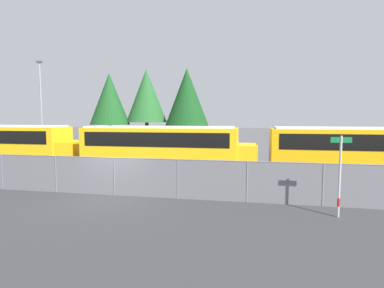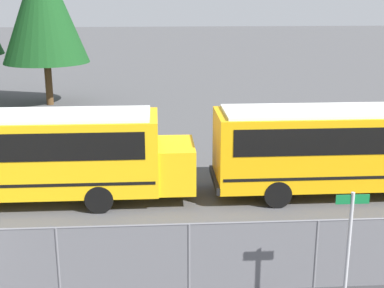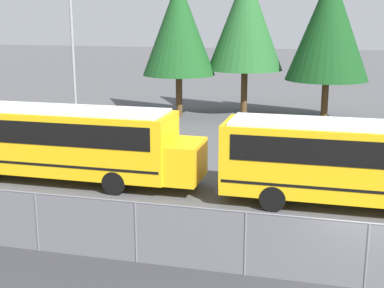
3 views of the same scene
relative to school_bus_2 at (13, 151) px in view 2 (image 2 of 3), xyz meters
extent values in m
cylinder|color=slate|center=(2.45, -6.05, -0.92)|extent=(0.07, 0.07, 1.75)
cylinder|color=slate|center=(5.47, -6.05, -0.92)|extent=(0.07, 0.07, 1.75)
cylinder|color=slate|center=(8.48, -6.05, -0.92)|extent=(0.07, 0.07, 1.75)
cube|color=yellow|center=(-0.25, 0.00, -0.10)|extent=(10.09, 2.45, 2.48)
cube|color=black|center=(-0.25, 0.00, 0.45)|extent=(9.28, 2.49, 0.89)
cube|color=black|center=(-0.25, 0.00, -0.79)|extent=(9.89, 2.48, 0.10)
cube|color=yellow|center=(5.40, 0.00, -0.60)|extent=(1.21, 2.25, 1.49)
cube|color=silver|center=(-0.25, 0.00, 1.19)|extent=(9.59, 2.20, 0.10)
cylinder|color=black|center=(2.88, 1.10, -1.34)|extent=(0.92, 0.28, 0.92)
cylinder|color=black|center=(2.88, -1.10, -1.34)|extent=(0.92, 0.28, 0.92)
cube|color=#EDA80F|center=(11.82, 0.06, -0.10)|extent=(10.09, 2.45, 2.48)
cube|color=black|center=(11.82, 0.06, 0.45)|extent=(9.28, 2.49, 0.89)
cube|color=black|center=(11.82, 0.06, -0.79)|extent=(9.89, 2.48, 0.10)
cube|color=black|center=(6.73, 0.06, -1.19)|extent=(0.12, 2.45, 0.24)
cube|color=silver|center=(11.82, 0.06, 1.19)|extent=(9.59, 2.20, 0.10)
cylinder|color=black|center=(8.69, 1.16, -1.34)|extent=(0.92, 0.28, 0.92)
cylinder|color=black|center=(8.69, -1.05, -1.34)|extent=(0.92, 0.28, 0.92)
cylinder|color=#B7B7BC|center=(8.73, -7.36, -0.33)|extent=(0.08, 0.08, 2.95)
cube|color=#147238|center=(8.73, -7.36, 1.00)|extent=(0.70, 0.02, 0.20)
cylinder|color=#51381E|center=(-1.94, 16.39, -0.48)|extent=(0.44, 0.44, 2.65)
cone|color=#144219|center=(-1.94, 16.39, 4.25)|extent=(5.24, 5.24, 6.81)
camera|label=1|loc=(5.59, -18.70, 1.76)|focal=28.00mm
camera|label=2|loc=(4.79, -17.27, 5.07)|focal=50.00mm
camera|label=3|loc=(-1.68, -18.85, 4.84)|focal=50.00mm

